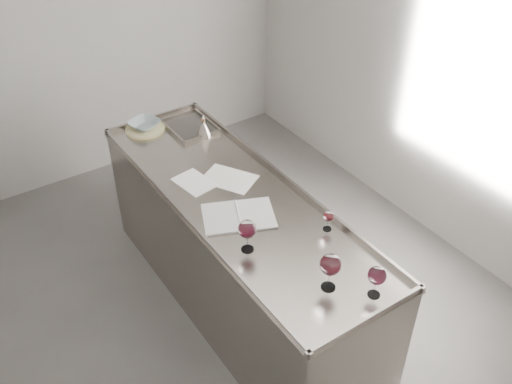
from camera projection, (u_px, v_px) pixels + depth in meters
room_shell at (183, 188)px, 2.85m from camera, size 4.54×5.04×2.84m
counter at (238, 253)px, 3.83m from camera, size 0.77×2.42×0.97m
wine_glass_left at (247, 230)px, 3.08m from camera, size 0.10×0.10×0.20m
wine_glass_middle at (330, 265)px, 2.85m from camera, size 0.11×0.11×0.22m
wine_glass_right at (377, 276)px, 2.82m from camera, size 0.09×0.09×0.19m
wine_glass_small at (328, 217)px, 3.25m from camera, size 0.06×0.06×0.13m
notebook at (239, 216)px, 3.40m from camera, size 0.51×0.44×0.02m
loose_paper_top at (229, 179)px, 3.71m from camera, size 0.37×0.41×0.00m
loose_paper_under at (194, 182)px, 3.68m from camera, size 0.23×0.30×0.00m
trivet at (145, 129)px, 4.21m from camera, size 0.37×0.37×0.02m
ceramic_bowl at (145, 124)px, 4.19m from camera, size 0.27×0.27×0.05m
wine_funnel at (204, 129)px, 4.12m from camera, size 0.12×0.12×0.18m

